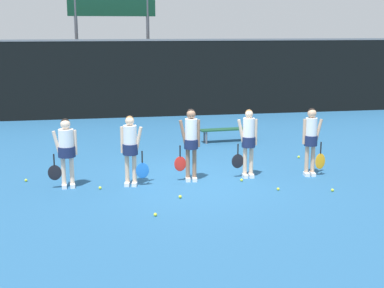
{
  "coord_description": "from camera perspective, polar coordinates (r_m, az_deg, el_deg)",
  "views": [
    {
      "loc": [
        -2.34,
        -12.25,
        3.63
      ],
      "look_at": [
        -0.04,
        0.01,
        0.92
      ],
      "focal_mm": 50.0,
      "sensor_mm": 36.0,
      "label": 1
    }
  ],
  "objects": [
    {
      "name": "tennis_ball_7",
      "position": [
        13.01,
        5.31,
        -3.84
      ],
      "size": [
        0.07,
        0.07,
        0.07
      ],
      "primitive_type": "sphere",
      "color": "#CCE033",
      "rests_on": "ground_plane"
    },
    {
      "name": "fence_windscreen",
      "position": [
        22.24,
        -4.57,
        7.01
      ],
      "size": [
        60.0,
        0.08,
        3.2
      ],
      "color": "black",
      "rests_on": "ground_plane"
    },
    {
      "name": "bench_courtside",
      "position": [
        17.41,
        3.85,
        1.46
      ],
      "size": [
        1.88,
        0.49,
        0.43
      ],
      "rotation": [
        0.0,
        0.0,
        0.07
      ],
      "color": "#19472D",
      "rests_on": "ground_plane"
    },
    {
      "name": "tennis_ball_4",
      "position": [
        12.58,
        14.76,
        -4.78
      ],
      "size": [
        0.07,
        0.07,
        0.07
      ],
      "primitive_type": "sphere",
      "color": "#CCE033",
      "rests_on": "ground_plane"
    },
    {
      "name": "ground_plane",
      "position": [
        12.99,
        0.19,
        -3.96
      ],
      "size": [
        140.0,
        140.0,
        0.0
      ],
      "primitive_type": "plane",
      "color": "#235684"
    },
    {
      "name": "tennis_ball_2",
      "position": [
        15.54,
        11.31,
        -1.36
      ],
      "size": [
        0.07,
        0.07,
        0.07
      ],
      "primitive_type": "sphere",
      "color": "#CCE033",
      "rests_on": "ground_plane"
    },
    {
      "name": "tennis_ball_1",
      "position": [
        12.4,
        9.17,
        -4.76
      ],
      "size": [
        0.07,
        0.07,
        0.07
      ],
      "primitive_type": "sphere",
      "color": "#CCE033",
      "rests_on": "ground_plane"
    },
    {
      "name": "tennis_ball_6",
      "position": [
        13.54,
        -17.29,
        -3.72
      ],
      "size": [
        0.07,
        0.07,
        0.07
      ],
      "primitive_type": "sphere",
      "color": "#CCE033",
      "rests_on": "ground_plane"
    },
    {
      "name": "tennis_ball_8",
      "position": [
        10.65,
        -3.94,
        -7.51
      ],
      "size": [
        0.07,
        0.07,
        0.07
      ],
      "primitive_type": "sphere",
      "color": "#CCE033",
      "rests_on": "ground_plane"
    },
    {
      "name": "player_4",
      "position": [
        13.57,
        12.59,
        0.8
      ],
      "size": [
        0.6,
        0.33,
        1.71
      ],
      "rotation": [
        0.0,
        0.0,
        -0.1
      ],
      "color": "tan",
      "rests_on": "ground_plane"
    },
    {
      "name": "tennis_ball_0",
      "position": [
        12.51,
        -9.77,
        -4.63
      ],
      "size": [
        0.07,
        0.07,
        0.07
      ],
      "primitive_type": "sphere",
      "color": "#CCE033",
      "rests_on": "ground_plane"
    },
    {
      "name": "scoreboard",
      "position": [
        23.77,
        -8.55,
        13.81
      ],
      "size": [
        3.73,
        0.15,
        5.52
      ],
      "color": "#515156",
      "rests_on": "ground_plane"
    },
    {
      "name": "player_0",
      "position": [
        12.58,
        -13.27,
        -0.31
      ],
      "size": [
        0.69,
        0.4,
        1.62
      ],
      "rotation": [
        0.0,
        0.0,
        0.05
      ],
      "color": "beige",
      "rests_on": "ground_plane"
    },
    {
      "name": "player_1",
      "position": [
        12.48,
        -6.58,
        -0.13
      ],
      "size": [
        0.64,
        0.36,
        1.66
      ],
      "rotation": [
        0.0,
        0.0,
        -0.21
      ],
      "color": "beige",
      "rests_on": "ground_plane"
    },
    {
      "name": "tennis_ball_3",
      "position": [
        11.7,
        -1.27,
        -5.64
      ],
      "size": [
        0.07,
        0.07,
        0.07
      ],
      "primitive_type": "sphere",
      "color": "#CCE033",
      "rests_on": "ground_plane"
    },
    {
      "name": "player_3",
      "position": [
        13.17,
        6.03,
        0.61
      ],
      "size": [
        0.63,
        0.34,
        1.7
      ],
      "rotation": [
        0.0,
        0.0,
        -0.07
      ],
      "color": "beige",
      "rests_on": "ground_plane"
    },
    {
      "name": "player_2",
      "position": [
        12.77,
        -0.13,
        0.55
      ],
      "size": [
        0.63,
        0.34,
        1.76
      ],
      "rotation": [
        0.0,
        0.0,
        -0.1
      ],
      "color": "#8C664C",
      "rests_on": "ground_plane"
    }
  ]
}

